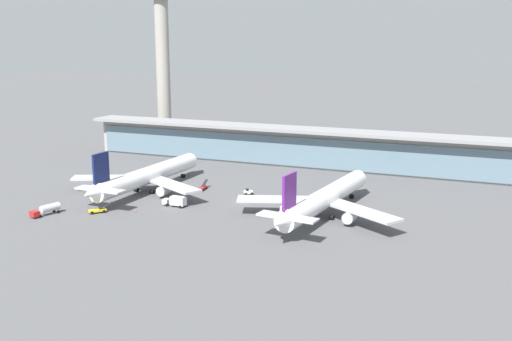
# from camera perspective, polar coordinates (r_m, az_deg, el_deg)

# --- Properties ---
(ground_plane) EXTENTS (1200.00, 1200.00, 0.00)m
(ground_plane) POSITION_cam_1_polar(r_m,az_deg,el_deg) (179.39, -1.36, -3.09)
(ground_plane) COLOR #515154
(airliner_left_stand) EXTENTS (48.06, 62.45, 16.64)m
(airliner_left_stand) POSITION_cam_1_polar(r_m,az_deg,el_deg) (193.83, -10.51, -0.53)
(airliner_left_stand) COLOR white
(airliner_left_stand) RESTS_ON ground
(airliner_centre_stand) EXTENTS (47.77, 62.50, 16.64)m
(airliner_centre_stand) POSITION_cam_1_polar(r_m,az_deg,el_deg) (164.62, 6.58, -2.71)
(airliner_centre_stand) COLOR white
(airliner_centre_stand) RESTS_ON ground
(service_truck_near_nose_yellow) EXTENTS (5.44, 6.05, 2.70)m
(service_truck_near_nose_yellow) POSITION_cam_1_polar(r_m,az_deg,el_deg) (174.28, -14.97, -3.71)
(service_truck_near_nose_yellow) COLOR yellow
(service_truck_near_nose_yellow) RESTS_ON ground
(service_truck_under_wing_red) EXTENTS (4.62, 8.89, 2.95)m
(service_truck_under_wing_red) POSITION_cam_1_polar(r_m,az_deg,el_deg) (176.29, -19.53, -3.53)
(service_truck_under_wing_red) COLOR #B21E1E
(service_truck_under_wing_red) RESTS_ON ground
(service_truck_mid_apron_red) EXTENTS (2.32, 6.90, 2.70)m
(service_truck_mid_apron_red) POSITION_cam_1_polar(r_m,az_deg,el_deg) (194.68, -5.21, -1.65)
(service_truck_mid_apron_red) COLOR #B21E1E
(service_truck_mid_apron_red) RESTS_ON ground
(service_truck_by_tail_white) EXTENTS (3.28, 3.15, 2.05)m
(service_truck_by_tail_white) POSITION_cam_1_polar(r_m,az_deg,el_deg) (187.76, -0.77, -2.11)
(service_truck_by_tail_white) COLOR silver
(service_truck_by_tail_white) RESTS_ON ground
(service_truck_on_taxiway_white) EXTENTS (7.42, 2.76, 3.10)m
(service_truck_on_taxiway_white) POSITION_cam_1_polar(r_m,az_deg,el_deg) (176.08, -7.74, -2.93)
(service_truck_on_taxiway_white) COLOR silver
(service_truck_on_taxiway_white) RESTS_ON ground
(terminal_building) EXTENTS (183.60, 12.80, 15.20)m
(terminal_building) POSITION_cam_1_polar(r_m,az_deg,el_deg) (229.93, 4.41, 2.34)
(terminal_building) COLOR #9E998E
(terminal_building) RESTS_ON ground
(control_tower) EXTENTS (12.00, 12.00, 80.13)m
(control_tower) POSITION_cam_1_polar(r_m,az_deg,el_deg) (285.17, -9.01, 11.38)
(control_tower) COLOR #9E998E
(control_tower) RESTS_ON ground
(safety_cone_alpha) EXTENTS (0.62, 0.62, 0.70)m
(safety_cone_alpha) POSITION_cam_1_polar(r_m,az_deg,el_deg) (172.60, -11.54, -3.86)
(safety_cone_alpha) COLOR orange
(safety_cone_alpha) RESTS_ON ground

